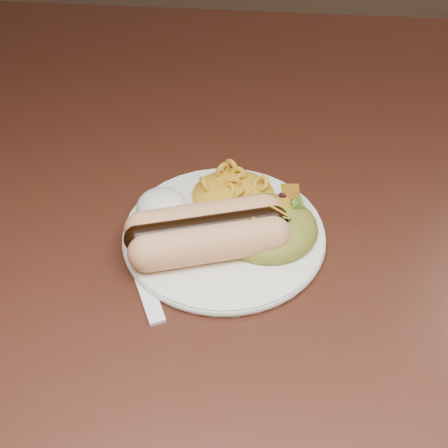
{
  "coord_description": "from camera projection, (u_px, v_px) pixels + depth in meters",
  "views": [
    {
      "loc": [
        -0.03,
        -0.52,
        1.2
      ],
      "look_at": [
        -0.07,
        -0.08,
        0.77
      ],
      "focal_mm": 50.0,
      "sensor_mm": 36.0,
      "label": 1
    }
  ],
  "objects": [
    {
      "name": "plate",
      "position": [
        224.0,
        235.0,
        0.63
      ],
      "size": [
        0.24,
        0.24,
        0.01
      ],
      "primitive_type": "cylinder",
      "rotation": [
        0.0,
        0.0,
        0.22
      ],
      "color": "white",
      "rests_on": "table"
    },
    {
      "name": "taco_salad",
      "position": [
        268.0,
        220.0,
        0.62
      ],
      "size": [
        0.1,
        0.1,
        0.04
      ],
      "rotation": [
        0.0,
        0.0,
        -0.31
      ],
      "color": "#BE802B",
      "rests_on": "plate"
    },
    {
      "name": "mac_and_cheese",
      "position": [
        234.0,
        186.0,
        0.65
      ],
      "size": [
        0.11,
        0.1,
        0.03
      ],
      "primitive_type": "ellipsoid",
      "rotation": [
        0.0,
        0.0,
        -0.23
      ],
      "color": "gold",
      "rests_on": "plate"
    },
    {
      "name": "hotdog",
      "position": [
        207.0,
        231.0,
        0.6
      ],
      "size": [
        0.14,
        0.1,
        0.04
      ],
      "rotation": [
        0.0,
        0.0,
        0.29
      ],
      "color": "#FFA26C",
      "rests_on": "plate"
    },
    {
      "name": "fork",
      "position": [
        144.0,
        283.0,
        0.59
      ],
      "size": [
        0.09,
        0.15,
        0.0
      ],
      "primitive_type": "cube",
      "rotation": [
        0.0,
        0.0,
        0.43
      ],
      "color": "white",
      "rests_on": "table"
    },
    {
      "name": "sour_cream",
      "position": [
        161.0,
        201.0,
        0.64
      ],
      "size": [
        0.06,
        0.06,
        0.03
      ],
      "primitive_type": "ellipsoid",
      "rotation": [
        0.0,
        0.0,
        0.23
      ],
      "color": "white",
      "rests_on": "plate"
    },
    {
      "name": "table",
      "position": [
        287.0,
        252.0,
        0.75
      ],
      "size": [
        1.6,
        0.9,
        0.75
      ],
      "color": "#37160C",
      "rests_on": "floor"
    }
  ]
}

